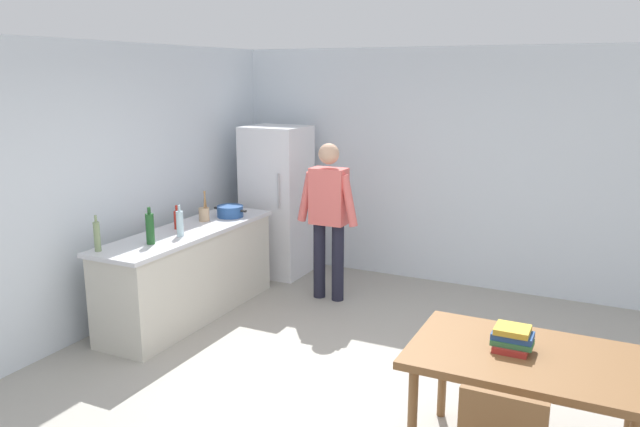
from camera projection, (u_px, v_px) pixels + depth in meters
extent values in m
plane|color=#9E998E|center=(337.00, 394.00, 4.78)|extent=(14.00, 14.00, 0.00)
cube|color=silver|center=(447.00, 168.00, 7.11)|extent=(6.40, 0.12, 2.70)
cube|color=silver|center=(93.00, 190.00, 5.77)|extent=(0.12, 5.60, 2.70)
cube|color=beige|center=(190.00, 275.00, 6.24)|extent=(0.60, 2.12, 0.86)
cube|color=silver|center=(188.00, 231.00, 6.14)|extent=(0.64, 2.20, 0.04)
cube|color=white|center=(277.00, 201.00, 7.50)|extent=(0.70, 0.64, 1.80)
cylinder|color=#B2B2B7|center=(279.00, 191.00, 7.06)|extent=(0.02, 0.02, 0.40)
cylinder|color=#1E1E2D|center=(319.00, 260.00, 6.76)|extent=(0.13, 0.13, 0.84)
cylinder|color=#1E1E2D|center=(338.00, 263.00, 6.67)|extent=(0.13, 0.13, 0.84)
cube|color=#E56660|center=(329.00, 196.00, 6.56)|extent=(0.38, 0.22, 0.60)
sphere|color=tan|center=(329.00, 154.00, 6.46)|extent=(0.22, 0.22, 0.22)
cylinder|color=#E56660|center=(306.00, 197.00, 6.63)|extent=(0.20, 0.09, 0.55)
cylinder|color=#E56660|center=(349.00, 201.00, 6.42)|extent=(0.20, 0.09, 0.55)
cube|color=brown|center=(527.00, 358.00, 3.76)|extent=(1.40, 0.90, 0.05)
cylinder|color=brown|center=(412.00, 419.00, 3.79)|extent=(0.06, 0.06, 0.70)
cylinder|color=brown|center=(443.00, 370.00, 4.40)|extent=(0.06, 0.06, 0.70)
cylinder|color=brown|center=(631.00, 410.00, 3.89)|extent=(0.06, 0.06, 0.70)
cylinder|color=#285193|center=(230.00, 211.00, 6.67)|extent=(0.28, 0.28, 0.12)
cube|color=black|center=(217.00, 208.00, 6.74)|extent=(0.06, 0.03, 0.02)
cube|color=black|center=(243.00, 211.00, 6.59)|extent=(0.06, 0.03, 0.02)
cylinder|color=tan|center=(204.00, 214.00, 6.48)|extent=(0.11, 0.11, 0.14)
cylinder|color=olive|center=(205.00, 201.00, 6.45)|extent=(0.02, 0.05, 0.22)
cylinder|color=olive|center=(204.00, 202.00, 6.43)|extent=(0.02, 0.04, 0.22)
cylinder|color=silver|center=(180.00, 224.00, 5.87)|extent=(0.07, 0.07, 0.24)
cylinder|color=silver|center=(179.00, 208.00, 5.83)|extent=(0.03, 0.03, 0.06)
cylinder|color=gray|center=(97.00, 237.00, 5.36)|extent=(0.06, 0.06, 0.26)
cylinder|color=gray|center=(96.00, 219.00, 5.33)|extent=(0.02, 0.02, 0.06)
cylinder|color=#B22319|center=(177.00, 220.00, 6.14)|extent=(0.06, 0.06, 0.18)
cylinder|color=#B22319|center=(176.00, 208.00, 6.11)|extent=(0.02, 0.02, 0.06)
cylinder|color=#1E5123|center=(150.00, 229.00, 5.59)|extent=(0.08, 0.08, 0.28)
cylinder|color=#1E5123|center=(149.00, 210.00, 5.55)|extent=(0.03, 0.03, 0.06)
cube|color=#B22D28|center=(511.00, 348.00, 3.79)|extent=(0.20, 0.17, 0.04)
cube|color=#387A47|center=(512.00, 342.00, 3.79)|extent=(0.25, 0.14, 0.03)
cube|color=#284C8E|center=(513.00, 336.00, 3.80)|extent=(0.24, 0.16, 0.04)
cube|color=gold|center=(513.00, 330.00, 3.80)|extent=(0.21, 0.18, 0.04)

